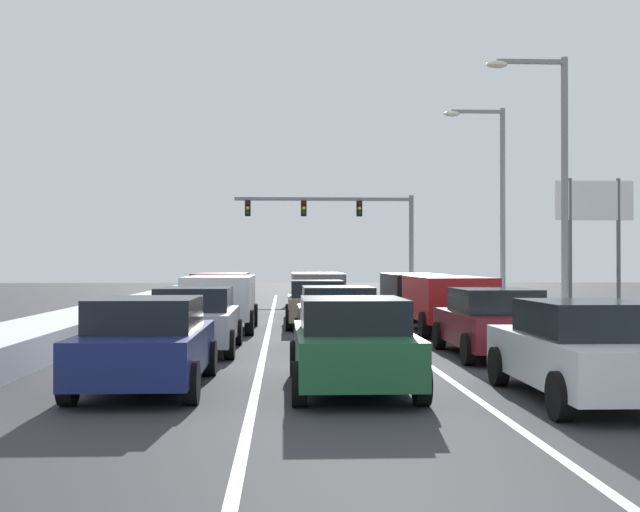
% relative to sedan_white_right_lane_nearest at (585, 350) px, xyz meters
% --- Properties ---
extents(ground_plane, '(120.00, 120.00, 0.00)m').
position_rel_sedan_white_right_lane_nearest_xyz_m(ground_plane, '(-3.28, 11.60, -0.76)').
color(ground_plane, '#333335').
extents(lane_stripe_between_right_lane_and_center_lane, '(0.14, 47.79, 0.01)m').
position_rel_sedan_white_right_lane_nearest_xyz_m(lane_stripe_between_right_lane_and_center_lane, '(-1.58, 15.95, -0.76)').
color(lane_stripe_between_right_lane_and_center_lane, silver).
rests_on(lane_stripe_between_right_lane_and_center_lane, ground).
extents(lane_stripe_between_center_lane_and_left_lane, '(0.14, 47.79, 0.01)m').
position_rel_sedan_white_right_lane_nearest_xyz_m(lane_stripe_between_center_lane_and_left_lane, '(-4.98, 15.95, -0.76)').
color(lane_stripe_between_center_lane_and_left_lane, silver).
rests_on(lane_stripe_between_center_lane_and_left_lane, ground).
extents(snow_bank_right_shoulder, '(2.11, 47.79, 0.78)m').
position_rel_sedan_white_right_lane_nearest_xyz_m(snow_bank_right_shoulder, '(3.72, 15.95, -0.37)').
color(snow_bank_right_shoulder, silver).
rests_on(snow_bank_right_shoulder, ground).
extents(snow_bank_left_shoulder, '(2.04, 47.79, 0.65)m').
position_rel_sedan_white_right_lane_nearest_xyz_m(snow_bank_left_shoulder, '(-10.28, 15.95, -0.44)').
color(snow_bank_left_shoulder, silver).
rests_on(snow_bank_left_shoulder, ground).
extents(sedan_white_right_lane_nearest, '(2.00, 4.50, 1.51)m').
position_rel_sedan_white_right_lane_nearest_xyz_m(sedan_white_right_lane_nearest, '(0.00, 0.00, 0.00)').
color(sedan_white_right_lane_nearest, silver).
rests_on(sedan_white_right_lane_nearest, ground).
extents(sedan_maroon_right_lane_second, '(2.00, 4.50, 1.51)m').
position_rel_sedan_white_right_lane_nearest_xyz_m(sedan_maroon_right_lane_second, '(0.10, 5.79, 0.00)').
color(sedan_maroon_right_lane_second, maroon).
rests_on(sedan_maroon_right_lane_second, ground).
extents(suv_red_right_lane_third, '(2.16, 4.90, 1.67)m').
position_rel_sedan_white_right_lane_nearest_xyz_m(suv_red_right_lane_third, '(0.29, 11.75, 0.25)').
color(suv_red_right_lane_third, maroon).
rests_on(suv_red_right_lane_third, ground).
extents(suv_black_right_lane_fourth, '(2.16, 4.90, 1.67)m').
position_rel_sedan_white_right_lane_nearest_xyz_m(suv_black_right_lane_fourth, '(0.28, 17.65, 0.25)').
color(suv_black_right_lane_fourth, black).
rests_on(suv_black_right_lane_fourth, ground).
extents(sedan_green_center_lane_nearest, '(2.00, 4.50, 1.51)m').
position_rel_sedan_white_right_lane_nearest_xyz_m(sedan_green_center_lane_nearest, '(-3.41, 1.23, 0.00)').
color(sedan_green_center_lane_nearest, '#1E5633').
rests_on(sedan_green_center_lane_nearest, ground).
extents(sedan_charcoal_center_lane_second, '(2.00, 4.50, 1.51)m').
position_rel_sedan_white_right_lane_nearest_xyz_m(sedan_charcoal_center_lane_second, '(-3.23, 7.54, 0.00)').
color(sedan_charcoal_center_lane_second, '#38383D').
rests_on(sedan_charcoal_center_lane_second, ground).
extents(sedan_tan_center_lane_third, '(2.00, 4.50, 1.51)m').
position_rel_sedan_white_right_lane_nearest_xyz_m(sedan_tan_center_lane_third, '(-3.45, 14.31, 0.00)').
color(sedan_tan_center_lane_third, '#937F60').
rests_on(sedan_tan_center_lane_third, ground).
extents(suv_gray_center_lane_fourth, '(2.16, 4.90, 1.67)m').
position_rel_sedan_white_right_lane_nearest_xyz_m(suv_gray_center_lane_fourth, '(-3.20, 20.06, 0.25)').
color(suv_gray_center_lane_fourth, slate).
rests_on(suv_gray_center_lane_fourth, ground).
extents(sedan_navy_left_lane_nearest, '(2.00, 4.50, 1.51)m').
position_rel_sedan_white_right_lane_nearest_xyz_m(sedan_navy_left_lane_nearest, '(-6.76, 1.46, 0.00)').
color(sedan_navy_left_lane_nearest, navy).
rests_on(sedan_navy_left_lane_nearest, ground).
extents(sedan_silver_left_lane_second, '(2.00, 4.50, 1.51)m').
position_rel_sedan_white_right_lane_nearest_xyz_m(sedan_silver_left_lane_second, '(-6.57, 7.01, 0.00)').
color(sedan_silver_left_lane_second, '#B7BABF').
rests_on(sedan_silver_left_lane_second, ground).
extents(suv_white_left_lane_third, '(2.16, 4.90, 1.67)m').
position_rel_sedan_white_right_lane_nearest_xyz_m(suv_white_left_lane_third, '(-6.45, 12.97, 0.25)').
color(suv_white_left_lane_third, silver).
rests_on(suv_white_left_lane_third, ground).
extents(suv_maroon_left_lane_fourth, '(2.16, 4.90, 1.67)m').
position_rel_sedan_white_right_lane_nearest_xyz_m(suv_maroon_left_lane_fourth, '(-6.91, 19.76, 0.25)').
color(suv_maroon_left_lane_fourth, maroon).
rests_on(suv_maroon_left_lane_fourth, ground).
extents(traffic_light_gantry, '(10.94, 0.47, 6.20)m').
position_rel_sedan_white_right_lane_nearest_xyz_m(traffic_light_gantry, '(-0.50, 37.66, 3.97)').
color(traffic_light_gantry, slate).
rests_on(traffic_light_gantry, ground).
extents(street_lamp_right_near, '(2.66, 0.36, 8.69)m').
position_rel_sedan_white_right_lane_nearest_xyz_m(street_lamp_right_near, '(4.17, 13.78, 4.40)').
color(street_lamp_right_near, gray).
rests_on(street_lamp_right_near, ground).
extents(street_lamp_right_mid, '(2.66, 0.36, 8.69)m').
position_rel_sedan_white_right_lane_nearest_xyz_m(street_lamp_right_mid, '(4.52, 22.47, 4.40)').
color(street_lamp_right_mid, gray).
rests_on(street_lamp_right_mid, ground).
extents(roadside_sign_right, '(3.20, 0.16, 5.50)m').
position_rel_sedan_white_right_lane_nearest_xyz_m(roadside_sign_right, '(8.09, 20.53, 3.25)').
color(roadside_sign_right, '#59595B').
rests_on(roadside_sign_right, ground).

